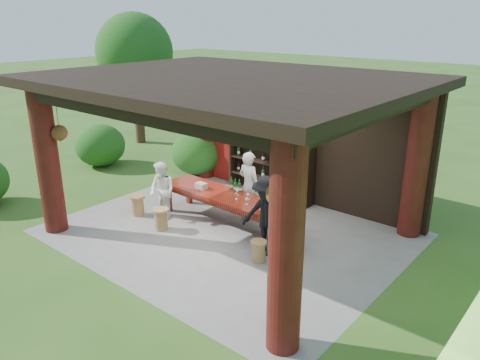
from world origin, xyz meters
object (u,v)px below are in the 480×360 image
Objects in this scene: tasting_table at (226,199)px; stool_near_right at (259,251)px; guest_man at (267,216)px; napkin_basket at (201,186)px; guest_woman at (162,191)px; wine_shelf at (270,155)px; stool_far_left at (138,205)px; stool_near_left at (161,219)px; host at (249,186)px.

stool_near_right is (1.66, -0.91, -0.40)m from tasting_table.
napkin_basket is (-2.29, 0.48, -0.02)m from guest_man.
wine_shelf is at bearing 72.03° from guest_woman.
wine_shelf is at bearing 98.61° from tasting_table.
tasting_table reaches higher than stool_far_left.
stool_far_left is (-3.69, -0.07, 0.04)m from stool_near_right.
stool_near_left is at bearing -129.64° from tasting_table.
napkin_basket is at bearing 161.39° from guest_man.
stool_near_left is 0.78m from guest_woman.
stool_near_right is 2.22m from host.
guest_man reaches higher than stool_near_left.
stool_near_right is (2.62, 0.26, -0.03)m from stool_near_left.
napkin_basket is (-2.36, 0.82, 0.59)m from stool_near_right.
tasting_table is at bearing 6.92° from napkin_basket.
guest_woman reaches higher than tasting_table.
tasting_table reaches higher than stool_near_right.
stool_far_left is at bearing -178.92° from stool_near_right.
stool_near_left is 2.20m from host.
stool_near_right is at bearing 137.30° from host.
tasting_table reaches higher than stool_near_left.
host reaches higher than stool_far_left.
tasting_table is at bearing -81.39° from wine_shelf.
tasting_table is at bearing 25.66° from stool_far_left.
wine_shelf is at bearing 79.12° from stool_near_left.
stool_near_right is 3.69m from stool_far_left.
wine_shelf is 5.11× the size of stool_far_left.
wine_shelf is 1.63m from host.
guest_man reaches higher than guest_woman.
tasting_table is 2.28m from stool_far_left.
napkin_basket is (0.26, 1.08, 0.56)m from stool_near_left.
stool_near_right is at bearing 5.56° from stool_near_left.
tasting_table is 1.58m from guest_woman.
wine_shelf is 1.53× the size of guest_man.
napkin_basket is at bearing -99.58° from wine_shelf.
host is at bearing 36.05° from stool_far_left.
stool_near_left is 0.30× the size of host.
guest_woman is 3.01m from guest_man.
wine_shelf is 1.55× the size of host.
guest_man is at bearing -19.53° from tasting_table.
host is 6.39× the size of napkin_basket.
guest_woman reaches higher than stool_near_left.
stool_far_left is at bearing -154.34° from tasting_table.
guest_man is (-0.07, 0.34, 0.61)m from stool_near_right.
stool_near_left is 2.68m from guest_man.
stool_far_left is 0.30× the size of guest_man.
wine_shelf is at bearing 80.42° from napkin_basket.
stool_near_left is at bearing -9.85° from stool_far_left.
napkin_basket reaches higher than tasting_table.
stool_far_left is at bearing -118.62° from wine_shelf.
tasting_table is 2.09× the size of guest_man.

